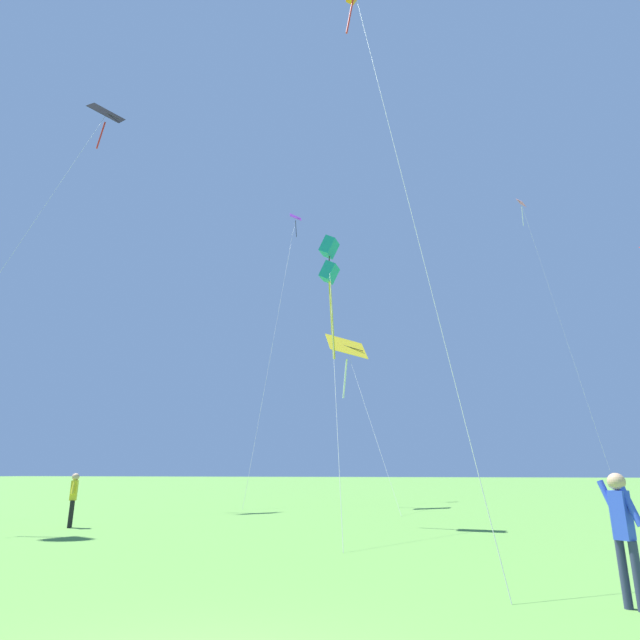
{
  "coord_description": "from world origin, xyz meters",
  "views": [
    {
      "loc": [
        2.4,
        -4.21,
        1.78
      ],
      "look_at": [
        -4.81,
        21.0,
        9.46
      ],
      "focal_mm": 29.2,
      "sensor_mm": 36.0,
      "label": 1
    }
  ],
  "objects_px": {
    "kite_purple_streamer": "(292,237)",
    "person_foreground_watcher": "(73,495)",
    "kite_teal_box": "(329,263)",
    "kite_black_large": "(102,123)",
    "person_in_red_shirt": "(623,525)",
    "kite_yellow_diamond": "(346,355)",
    "kite_pink_low": "(527,224)"
  },
  "relations": [
    {
      "from": "kite_purple_streamer",
      "to": "kite_black_large",
      "type": "relative_size",
      "value": 0.85
    },
    {
      "from": "person_foreground_watcher",
      "to": "person_in_red_shirt",
      "type": "relative_size",
      "value": 0.99
    },
    {
      "from": "kite_purple_streamer",
      "to": "person_foreground_watcher",
      "type": "bearing_deg",
      "value": -92.25
    },
    {
      "from": "person_foreground_watcher",
      "to": "kite_purple_streamer",
      "type": "bearing_deg",
      "value": 87.75
    },
    {
      "from": "kite_purple_streamer",
      "to": "kite_black_large",
      "type": "xyz_separation_m",
      "value": [
        -9.8,
        -10.86,
        4.64
      ]
    },
    {
      "from": "kite_teal_box",
      "to": "kite_black_large",
      "type": "height_order",
      "value": "kite_black_large"
    },
    {
      "from": "kite_teal_box",
      "to": "person_in_red_shirt",
      "type": "height_order",
      "value": "kite_teal_box"
    },
    {
      "from": "kite_teal_box",
      "to": "person_foreground_watcher",
      "type": "height_order",
      "value": "kite_teal_box"
    },
    {
      "from": "kite_pink_low",
      "to": "kite_purple_streamer",
      "type": "bearing_deg",
      "value": -144.6
    },
    {
      "from": "kite_purple_streamer",
      "to": "kite_black_large",
      "type": "height_order",
      "value": "kite_black_large"
    },
    {
      "from": "kite_purple_streamer",
      "to": "person_in_red_shirt",
      "type": "height_order",
      "value": "kite_purple_streamer"
    },
    {
      "from": "kite_purple_streamer",
      "to": "person_foreground_watcher",
      "type": "distance_m",
      "value": 27.07
    },
    {
      "from": "kite_yellow_diamond",
      "to": "person_in_red_shirt",
      "type": "bearing_deg",
      "value": -67.13
    },
    {
      "from": "kite_purple_streamer",
      "to": "kite_yellow_diamond",
      "type": "xyz_separation_m",
      "value": [
        5.64,
        -6.15,
        -11.15
      ]
    },
    {
      "from": "kite_black_large",
      "to": "person_in_red_shirt",
      "type": "bearing_deg",
      "value": -33.27
    },
    {
      "from": "kite_black_large",
      "to": "person_foreground_watcher",
      "type": "distance_m",
      "value": 26.36
    },
    {
      "from": "kite_teal_box",
      "to": "kite_pink_low",
      "type": "bearing_deg",
      "value": 68.57
    },
    {
      "from": "kite_purple_streamer",
      "to": "person_in_red_shirt",
      "type": "xyz_separation_m",
      "value": [
        14.29,
        -26.67,
        -18.46
      ]
    },
    {
      "from": "kite_yellow_diamond",
      "to": "person_in_red_shirt",
      "type": "distance_m",
      "value": 23.44
    },
    {
      "from": "person_foreground_watcher",
      "to": "person_in_red_shirt",
      "type": "height_order",
      "value": "person_in_red_shirt"
    },
    {
      "from": "kite_pink_low",
      "to": "kite_yellow_diamond",
      "type": "distance_m",
      "value": 28.82
    },
    {
      "from": "kite_teal_box",
      "to": "kite_pink_low",
      "type": "relative_size",
      "value": 0.4
    },
    {
      "from": "kite_purple_streamer",
      "to": "kite_pink_low",
      "type": "height_order",
      "value": "kite_pink_low"
    },
    {
      "from": "kite_teal_box",
      "to": "person_foreground_watcher",
      "type": "xyz_separation_m",
      "value": [
        -8.11,
        -3.43,
        -8.88
      ]
    },
    {
      "from": "kite_yellow_diamond",
      "to": "kite_purple_streamer",
      "type": "bearing_deg",
      "value": 132.49
    },
    {
      "from": "person_foreground_watcher",
      "to": "kite_teal_box",
      "type": "bearing_deg",
      "value": 22.95
    },
    {
      "from": "kite_pink_low",
      "to": "kite_teal_box",
      "type": "bearing_deg",
      "value": -111.43
    },
    {
      "from": "kite_black_large",
      "to": "person_foreground_watcher",
      "type": "xyz_separation_m",
      "value": [
        9.03,
        -8.91,
        -23.11
      ]
    },
    {
      "from": "kite_teal_box",
      "to": "person_in_red_shirt",
      "type": "xyz_separation_m",
      "value": [
        6.96,
        -10.33,
        -8.86
      ]
    },
    {
      "from": "kite_purple_streamer",
      "to": "kite_teal_box",
      "type": "distance_m",
      "value": 20.32
    },
    {
      "from": "kite_teal_box",
      "to": "kite_black_large",
      "type": "relative_size",
      "value": 0.42
    },
    {
      "from": "kite_black_large",
      "to": "kite_purple_streamer",
      "type": "bearing_deg",
      "value": 47.93
    }
  ]
}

